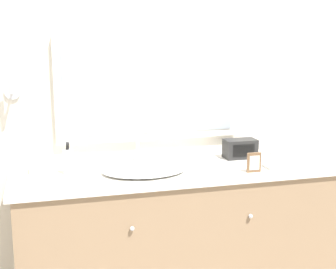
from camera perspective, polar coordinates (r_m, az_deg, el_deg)
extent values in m
cube|color=silver|center=(2.93, -0.46, 4.80)|extent=(8.00, 0.06, 2.55)
cube|color=white|center=(2.86, -2.24, 5.60)|extent=(1.14, 0.04, 0.63)
cube|color=#9EA8B2|center=(2.84, -2.15, 5.56)|extent=(1.05, 0.01, 0.54)
cylinder|color=silver|center=(2.80, -18.44, 5.00)|extent=(0.09, 0.01, 0.09)
cylinder|color=silver|center=(2.75, -18.50, 4.88)|extent=(0.02, 0.10, 0.02)
cylinder|color=white|center=(2.69, -18.66, 6.24)|extent=(0.02, 0.02, 0.14)
cube|color=#937556|center=(2.87, 1.23, -12.99)|extent=(1.82, 0.55, 0.86)
cube|color=silver|center=(2.71, 1.27, -4.39)|extent=(1.88, 0.58, 0.03)
sphere|color=silver|center=(2.44, -4.39, -11.37)|extent=(0.02, 0.02, 0.02)
sphere|color=silver|center=(2.63, 10.03, -9.78)|extent=(0.02, 0.02, 0.02)
ellipsoid|color=white|center=(2.62, -2.90, -4.20)|extent=(0.48, 0.36, 0.03)
cylinder|color=silver|center=(2.82, -3.77, -3.15)|extent=(0.06, 0.06, 0.03)
cylinder|color=silver|center=(2.80, -3.79, -1.63)|extent=(0.02, 0.02, 0.12)
cylinder|color=silver|center=(2.75, -3.67, -0.55)|extent=(0.02, 0.07, 0.02)
cylinder|color=white|center=(2.80, -5.28, -2.95)|extent=(0.06, 0.02, 0.02)
cylinder|color=white|center=(2.83, -2.28, -2.76)|extent=(0.05, 0.02, 0.02)
cylinder|color=white|center=(2.62, -12.07, -3.28)|extent=(0.06, 0.06, 0.14)
cylinder|color=black|center=(2.60, -12.15, -1.42)|extent=(0.02, 0.02, 0.04)
cube|color=black|center=(2.58, -12.15, -1.10)|extent=(0.02, 0.03, 0.01)
cube|color=black|center=(2.95, 8.78, -1.71)|extent=(0.20, 0.11, 0.12)
cube|color=black|center=(2.90, 9.19, -1.94)|extent=(0.14, 0.01, 0.08)
cube|color=brown|center=(2.65, 10.44, -3.38)|extent=(0.08, 0.01, 0.11)
cube|color=beige|center=(2.64, 10.50, -3.41)|extent=(0.06, 0.00, 0.08)
cube|color=#B7A899|center=(2.72, -14.96, -4.00)|extent=(0.15, 0.10, 0.04)
cube|color=white|center=(2.79, 13.73, -3.42)|extent=(0.19, 0.11, 0.05)
cube|color=silver|center=(3.09, 14.22, -2.32)|extent=(0.18, 0.11, 0.01)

